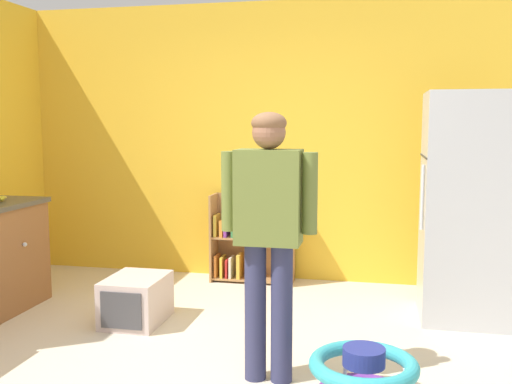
# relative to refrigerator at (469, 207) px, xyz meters

# --- Properties ---
(ground_plane) EXTENTS (12.00, 12.00, 0.00)m
(ground_plane) POSITION_rel_refrigerator_xyz_m (-1.61, -1.42, -0.89)
(ground_plane) COLOR beige
(ground_plane) RESTS_ON ground
(back_wall) EXTENTS (5.20, 0.06, 2.70)m
(back_wall) POSITION_rel_refrigerator_xyz_m (-1.61, 0.91, 0.46)
(back_wall) COLOR yellow
(back_wall) RESTS_ON ground
(refrigerator) EXTENTS (0.73, 0.68, 1.78)m
(refrigerator) POSITION_rel_refrigerator_xyz_m (0.00, 0.00, 0.00)
(refrigerator) COLOR #B7BABF
(refrigerator) RESTS_ON ground
(bookshelf) EXTENTS (0.80, 0.28, 0.85)m
(bookshelf) POSITION_rel_refrigerator_xyz_m (-1.93, 0.73, -0.52)
(bookshelf) COLOR #AD7A47
(bookshelf) RESTS_ON ground
(standing_person) EXTENTS (0.57, 0.22, 1.61)m
(standing_person) POSITION_rel_refrigerator_xyz_m (-1.32, -1.42, 0.07)
(standing_person) COLOR #313357
(standing_person) RESTS_ON ground
(baby_walker) EXTENTS (0.60, 0.60, 0.32)m
(baby_walker) POSITION_rel_refrigerator_xyz_m (-0.75, -1.61, -0.73)
(baby_walker) COLOR purple
(baby_walker) RESTS_ON ground
(pet_carrier) EXTENTS (0.42, 0.55, 0.36)m
(pet_carrier) POSITION_rel_refrigerator_xyz_m (-2.51, -0.64, -0.71)
(pet_carrier) COLOR beige
(pet_carrier) RESTS_ON ground
(banana_bunch) EXTENTS (0.15, 0.16, 0.04)m
(banana_bunch) POSITION_rel_refrigerator_xyz_m (-3.73, -0.54, 0.04)
(banana_bunch) COLOR gold
(banana_bunch) RESTS_ON kitchen_counter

